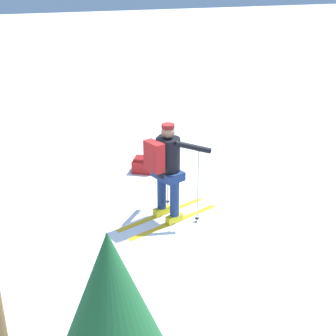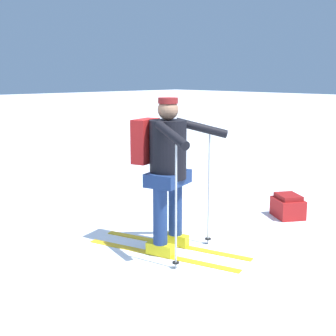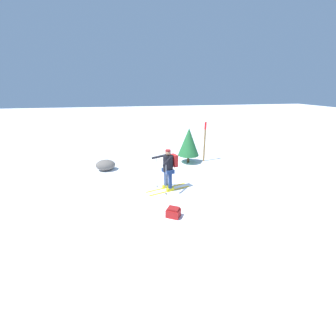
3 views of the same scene
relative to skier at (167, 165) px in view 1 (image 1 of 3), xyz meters
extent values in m
plane|color=white|center=(0.01, -0.22, -0.96)|extent=(80.00, 80.00, 0.00)
cube|color=gold|center=(-0.03, 0.17, -0.96)|extent=(1.73, 0.62, 0.01)
cube|color=yellow|center=(-0.03, 0.17, -0.89)|extent=(0.32, 0.20, 0.12)
cylinder|color=navy|center=(-0.03, 0.17, -0.50)|extent=(0.15, 0.15, 0.67)
cube|color=gold|center=(0.07, -0.15, -0.96)|extent=(1.73, 0.62, 0.01)
cube|color=yellow|center=(0.07, -0.15, -0.89)|extent=(0.32, 0.20, 0.12)
cylinder|color=navy|center=(0.07, -0.15, -0.50)|extent=(0.15, 0.15, 0.67)
cube|color=navy|center=(0.02, 0.01, -0.16)|extent=(0.46, 0.56, 0.14)
cylinder|color=black|center=(0.02, 0.01, 0.14)|extent=(0.39, 0.39, 0.61)
sphere|color=#8C664C|center=(0.02, 0.01, 0.56)|extent=(0.22, 0.22, 0.22)
cylinder|color=maroon|center=(0.02, 0.01, 0.65)|extent=(0.20, 0.20, 0.06)
cube|color=maroon|center=(-0.24, -0.08, 0.22)|extent=(0.26, 0.38, 0.47)
cylinder|color=#B2B7BC|center=(0.19, 0.47, -0.32)|extent=(0.02, 0.02, 1.29)
cylinder|color=black|center=(0.19, 0.47, -0.90)|extent=(0.07, 0.07, 0.01)
cylinder|color=black|center=(0.14, 0.40, 0.35)|extent=(0.42, 0.50, 0.23)
cylinder|color=#B2B7BC|center=(0.42, -0.27, -0.32)|extent=(0.02, 0.02, 1.29)
cylinder|color=black|center=(0.42, -0.27, -0.90)|extent=(0.07, 0.07, 0.01)
cylinder|color=black|center=(0.34, -0.25, 0.35)|extent=(0.57, 0.25, 0.23)
cube|color=maroon|center=(0.26, 2.00, -0.84)|extent=(0.53, 0.50, 0.25)
cube|color=maroon|center=(0.26, 2.00, -0.68)|extent=(0.44, 0.41, 0.06)
cone|color=#1E5B2D|center=(-1.73, -3.11, 0.18)|extent=(1.12, 1.12, 1.46)
camera|label=1|loc=(-2.47, -6.36, 2.89)|focal=50.00mm
camera|label=2|loc=(3.49, -3.32, 0.91)|focal=50.00mm
camera|label=3|loc=(1.66, 8.00, 2.92)|focal=24.00mm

